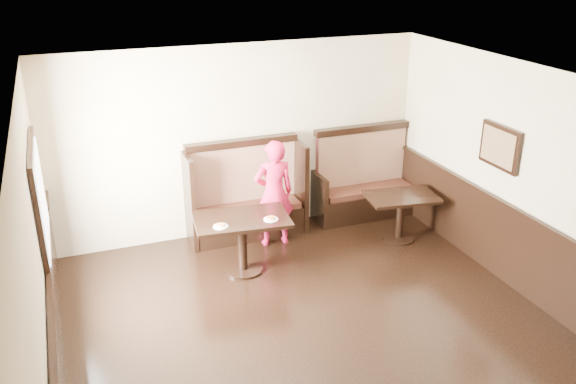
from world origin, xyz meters
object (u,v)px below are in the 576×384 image
booth_neighbor (363,187)px  child (274,193)px  table_main (242,230)px  table_neighbor (401,207)px  booth_main (246,201)px

booth_neighbor → child: (-1.66, -0.44, 0.30)m
table_main → table_neighbor: size_ratio=1.20×
child → booth_neighbor: bearing=-162.2°
table_main → table_neighbor: 2.43m
booth_neighbor → child: 1.75m
table_main → table_neighbor: bearing=8.1°
booth_main → table_main: size_ratio=1.35×
booth_main → child: child is taller
table_main → child: bearing=48.8°
booth_main → table_main: bearing=-109.8°
table_main → child: (0.66, 0.60, 0.19)m
booth_neighbor → table_neighbor: booth_neighbor is taller
booth_neighbor → table_main: size_ratio=1.27×
booth_main → booth_neighbor: size_ratio=1.06×
child → table_neighbor: bearing=166.2°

